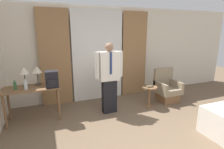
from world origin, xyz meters
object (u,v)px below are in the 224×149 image
at_px(person, 109,76).
at_px(armchair, 167,90).
at_px(side_table, 149,93).
at_px(desk, 32,92).
at_px(backpack, 52,79).
at_px(bottle_near_edge, 26,85).
at_px(table_lamp_right, 37,71).
at_px(table_lamp_left, 24,72).
at_px(book, 149,86).
at_px(bottle_by_lamp, 15,86).

xyz_separation_m(person, armchair, (1.83, 0.09, -0.60)).
bearing_deg(side_table, desk, 173.23).
bearing_deg(armchair, backpack, 179.95).
bearing_deg(person, bottle_near_edge, 175.60).
bearing_deg(desk, person, -8.20).
distance_m(desk, table_lamp_right, 0.50).
height_order(table_lamp_right, side_table, table_lamp_right).
distance_m(table_lamp_left, bottle_near_edge, 0.36).
distance_m(backpack, armchair, 3.21).
distance_m(person, armchair, 1.93).
xyz_separation_m(desk, person, (1.75, -0.25, 0.28)).
bearing_deg(armchair, desk, 177.48).
bearing_deg(table_lamp_right, book, -10.07).
bearing_deg(bottle_by_lamp, side_table, -5.52).
distance_m(bottle_near_edge, armchair, 3.72).
xyz_separation_m(table_lamp_left, bottle_by_lamp, (-0.18, -0.19, -0.25)).
relative_size(bottle_near_edge, side_table, 0.40).
bearing_deg(bottle_near_edge, bottle_by_lamp, 160.04).
height_order(backpack, armchair, backpack).
xyz_separation_m(desk, side_table, (2.86, -0.34, -0.28)).
xyz_separation_m(desk, book, (2.84, -0.32, -0.08)).
xyz_separation_m(desk, bottle_by_lamp, (-0.32, -0.03, 0.20)).
xyz_separation_m(table_lamp_left, bottle_near_edge, (0.03, -0.27, -0.25)).
height_order(table_lamp_left, armchair, table_lamp_left).
xyz_separation_m(table_lamp_right, bottle_near_edge, (-0.24, -0.27, -0.25)).
bearing_deg(backpack, desk, 160.26).
bearing_deg(armchair, table_lamp_right, 174.77).
xyz_separation_m(bottle_near_edge, bottle_by_lamp, (-0.21, 0.08, -0.01)).
bearing_deg(table_lamp_right, armchair, -5.23).
bearing_deg(backpack, person, -4.22).
xyz_separation_m(backpack, armchair, (3.15, -0.00, -0.63)).
distance_m(table_lamp_left, backpack, 0.66).
bearing_deg(person, backpack, 175.78).
bearing_deg(table_lamp_left, bottle_near_edge, -84.22).
distance_m(armchair, side_table, 0.74).
height_order(table_lamp_right, bottle_near_edge, table_lamp_right).
bearing_deg(bottle_by_lamp, table_lamp_right, 22.87).
bearing_deg(desk, table_lamp_right, 49.90).
height_order(person, side_table, person).
relative_size(desk, armchair, 1.27).
height_order(backpack, person, person).
distance_m(table_lamp_right, side_table, 2.87).
distance_m(table_lamp_left, book, 3.06).
relative_size(desk, bottle_by_lamp, 5.73).
bearing_deg(table_lamp_left, armchair, -4.86).
bearing_deg(desk, backpack, -19.74).
relative_size(table_lamp_left, side_table, 0.78).
bearing_deg(backpack, bottle_near_edge, 175.14).
height_order(bottle_by_lamp, person, person).
relative_size(table_lamp_left, book, 2.23).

